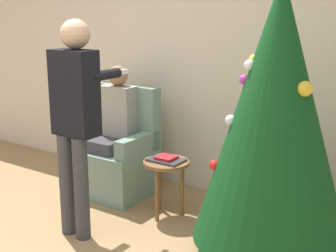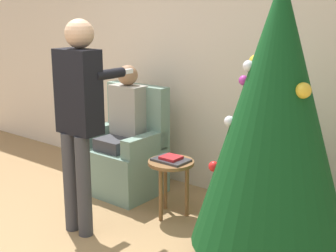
# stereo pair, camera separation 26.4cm
# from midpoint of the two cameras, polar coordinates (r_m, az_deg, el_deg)

# --- Properties ---
(wall_back) EXTENTS (8.00, 0.06, 2.70)m
(wall_back) POSITION_cam_midpoint_polar(r_m,az_deg,el_deg) (4.70, 1.11, 8.36)
(wall_back) COLOR beige
(wall_back) RESTS_ON ground_plane
(christmas_tree) EXTENTS (1.15, 1.15, 2.07)m
(christmas_tree) POSITION_cam_midpoint_polar(r_m,az_deg,el_deg) (3.36, 10.79, 1.52)
(christmas_tree) COLOR brown
(christmas_tree) RESTS_ON ground_plane
(armchair) EXTENTS (0.73, 0.61, 1.08)m
(armchair) POSITION_cam_midpoint_polar(r_m,az_deg,el_deg) (4.76, -7.83, -3.73)
(armchair) COLOR gray
(armchair) RESTS_ON ground_plane
(person_seated) EXTENTS (0.36, 0.46, 1.29)m
(person_seated) POSITION_cam_midpoint_polar(r_m,az_deg,el_deg) (4.64, -8.22, 0.16)
(person_seated) COLOR #38383D
(person_seated) RESTS_ON ground_plane
(person_standing) EXTENTS (0.39, 0.57, 1.75)m
(person_standing) POSITION_cam_midpoint_polar(r_m,az_deg,el_deg) (3.76, -13.21, 1.81)
(person_standing) COLOR #38383D
(person_standing) RESTS_ON ground_plane
(side_stool) EXTENTS (0.41, 0.41, 0.51)m
(side_stool) POSITION_cam_midpoint_polar(r_m,az_deg,el_deg) (4.17, -2.04, -5.42)
(side_stool) COLOR brown
(side_stool) RESTS_ON ground_plane
(laptop) EXTENTS (0.31, 0.22, 0.02)m
(laptop) POSITION_cam_midpoint_polar(r_m,az_deg,el_deg) (4.13, -2.05, -4.18)
(laptop) COLOR #38383D
(laptop) RESTS_ON side_stool
(book) EXTENTS (0.17, 0.15, 0.02)m
(book) POSITION_cam_midpoint_polar(r_m,az_deg,el_deg) (4.13, -2.06, -3.89)
(book) COLOR #B21E23
(book) RESTS_ON laptop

